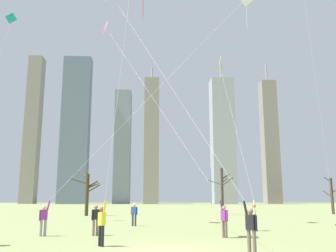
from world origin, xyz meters
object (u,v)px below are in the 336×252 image
at_px(kite_flyer_midfield_right_white, 109,147).
at_px(distant_kite_drifting_left_teal, 7,31).
at_px(kite_flyer_foreground_left_yellow, 243,167).
at_px(kite_flyer_midfield_left_green, 202,147).
at_px(kite_flyer_midfield_center_pink, 179,145).
at_px(bare_tree_leftmost, 332,195).
at_px(bare_tree_right_of_center, 222,189).
at_px(bystander_far_off_by_trees, 134,213).
at_px(bare_tree_center, 87,192).
at_px(kite_flyer_foreground_right_red, 109,164).
at_px(bystander_watching_nearby, 96,218).

distance_m(kite_flyer_midfield_right_white, distant_kite_drifting_left_teal, 20.98).
xyz_separation_m(kite_flyer_foreground_left_yellow, kite_flyer_midfield_left_green, (-4.29, -10.44, -0.07)).
bearing_deg(kite_flyer_midfield_center_pink, kite_flyer_midfield_right_white, -173.53).
relative_size(bare_tree_leftmost, bare_tree_right_of_center, 0.84).
height_order(distant_kite_drifting_left_teal, bare_tree_leftmost, distant_kite_drifting_left_teal).
relative_size(bystander_far_off_by_trees, bare_tree_center, 0.30).
xyz_separation_m(kite_flyer_foreground_right_red, kite_flyer_midfield_left_green, (3.82, -0.28, 0.73)).
bearing_deg(bare_tree_center, bystander_far_off_by_trees, -70.26).
height_order(bare_tree_leftmost, bare_tree_right_of_center, bare_tree_right_of_center).
height_order(kite_flyer_midfield_center_pink, kite_flyer_foreground_right_red, kite_flyer_midfield_center_pink).
relative_size(kite_flyer_midfield_center_pink, bare_tree_leftmost, 3.57).
bearing_deg(kite_flyer_midfield_left_green, kite_flyer_midfield_right_white, 122.91).
height_order(kite_flyer_foreground_right_red, bare_tree_leftmost, kite_flyer_foreground_right_red).
relative_size(kite_flyer_midfield_center_pink, kite_flyer_foreground_right_red, 1.52).
xyz_separation_m(kite_flyer_midfield_center_pink, kite_flyer_foreground_left_yellow, (4.69, 2.91, -1.08)).
xyz_separation_m(bystander_far_off_by_trees, bare_tree_center, (-6.36, 17.73, 1.90)).
xyz_separation_m(kite_flyer_foreground_right_red, bare_tree_right_of_center, (10.95, 32.47, -0.16)).
relative_size(kite_flyer_foreground_left_yellow, bystander_far_off_by_trees, 8.87).
relative_size(kite_flyer_midfield_right_white, bystander_watching_nearby, 11.12).
relative_size(kite_flyer_midfield_left_green, bare_tree_leftmost, 2.83).
bearing_deg(bare_tree_center, bare_tree_right_of_center, 5.97).
bearing_deg(bare_tree_leftmost, bare_tree_center, -173.33).
bearing_deg(bare_tree_leftmost, kite_flyer_foreground_right_red, -127.20).
bearing_deg(distant_kite_drifting_left_teal, kite_flyer_midfield_right_white, -46.52).
bearing_deg(bare_tree_right_of_center, kite_flyer_foreground_right_red, -108.64).
xyz_separation_m(bystander_watching_nearby, bare_tree_center, (-4.57, 25.03, 1.90)).
distance_m(kite_flyer_midfield_left_green, bystander_watching_nearby, 8.45).
distance_m(kite_flyer_midfield_right_white, bare_tree_center, 24.57).
relative_size(kite_flyer_foreground_right_red, kite_flyer_midfield_left_green, 0.83).
relative_size(kite_flyer_foreground_right_red, bare_tree_center, 2.17).
bearing_deg(bare_tree_right_of_center, kite_flyer_midfield_left_green, -102.28).
bearing_deg(bystander_far_off_by_trees, bare_tree_leftmost, 39.99).
relative_size(kite_flyer_midfield_right_white, bystander_far_off_by_trees, 11.12).
distance_m(kite_flyer_foreground_right_red, distant_kite_drifting_left_teal, 26.69).
relative_size(kite_flyer_foreground_left_yellow, kite_flyer_midfield_left_green, 1.02).
bearing_deg(kite_flyer_foreground_right_red, bare_tree_right_of_center, 71.36).
distance_m(bystander_watching_nearby, distant_kite_drifting_left_teal, 24.04).
xyz_separation_m(kite_flyer_midfield_center_pink, bare_tree_right_of_center, (7.53, 25.22, -2.03)).
distance_m(bystander_watching_nearby, bare_tree_center, 25.51).
height_order(bystander_far_off_by_trees, distant_kite_drifting_left_teal, distant_kite_drifting_left_teal).
relative_size(bystander_far_off_by_trees, bare_tree_leftmost, 0.33).
xyz_separation_m(kite_flyer_midfield_right_white, distant_kite_drifting_left_teal, (-11.40, 12.02, 12.88)).
bearing_deg(bystander_far_off_by_trees, kite_flyer_foreground_right_red, -92.43).
bearing_deg(kite_flyer_midfield_center_pink, bare_tree_leftmost, 50.12).
bearing_deg(bystander_watching_nearby, kite_flyer_midfield_right_white, 65.37).
distance_m(kite_flyer_midfield_center_pink, bare_tree_right_of_center, 26.40).
relative_size(kite_flyer_midfield_left_green, kite_flyer_midfield_right_white, 0.78).
xyz_separation_m(kite_flyer_foreground_left_yellow, kite_flyer_midfield_right_white, (-8.87, -3.38, 0.85)).
distance_m(kite_flyer_foreground_right_red, bystander_far_off_by_trees, 13.22).
bearing_deg(bystander_watching_nearby, bare_tree_center, 100.34).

